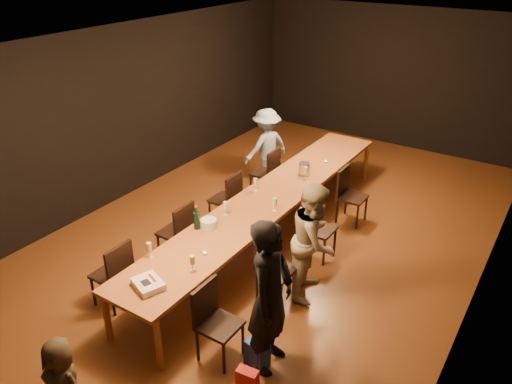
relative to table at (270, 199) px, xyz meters
The scene contains 30 objects.
ground 0.70m from the table, ahead, with size 10.00×10.00×0.00m, color #3F1E0F.
room_shell 1.38m from the table, ahead, with size 6.04×10.04×3.02m.
table is the anchor object (origin of this frame).
chair_right_0 2.56m from the table, 70.50° to the right, with size 0.42×0.42×0.93m, color black, non-canonical shape.
chair_right_1 1.49m from the table, 54.69° to the right, with size 0.42×0.42×0.93m, color black, non-canonical shape.
chair_right_2 0.88m from the table, ahead, with size 0.42×0.42×0.93m, color black, non-canonical shape.
chair_right_3 1.49m from the table, 54.69° to the left, with size 0.42×0.42×0.93m, color black, non-canonical shape.
chair_left_0 2.56m from the table, 109.50° to the right, with size 0.42×0.42×0.93m, color black, non-canonical shape.
chair_left_1 1.49m from the table, 125.31° to the right, with size 0.42×0.42×0.93m, color black, non-canonical shape.
chair_left_2 0.88m from the table, behind, with size 0.42×0.42×0.93m, color black, non-canonical shape.
chair_left_3 1.49m from the table, 125.31° to the left, with size 0.42×0.42×0.93m, color black, non-canonical shape.
woman_birthday 2.56m from the table, 58.04° to the right, with size 0.66×0.43×1.80m, color black.
woman_tan 1.40m from the table, 34.32° to the right, with size 0.77×0.60×1.59m, color #B6AB89.
man_blue 2.08m from the table, 123.49° to the left, with size 0.94×0.54×1.45m, color #81A0C7.
child 3.89m from the table, 87.76° to the right, with size 0.50×0.33×1.03m, color #3C2F21.
gift_bag_red 3.01m from the table, 62.53° to the right, with size 0.23×0.12×0.27m, color red.
gift_bag_blue 2.66m from the table, 61.07° to the right, with size 0.25×0.17×0.32m, color #284BB0.
birthday_cake 2.60m from the table, 89.56° to the right, with size 0.42×0.38×0.08m.
plate_stack 1.24m from the table, 99.69° to the right, with size 0.22×0.22×0.12m, color white.
champagne_bottle 1.38m from the table, 103.90° to the right, with size 0.09×0.09×0.37m, color black, non-canonical shape.
ice_bucket 0.98m from the table, 86.28° to the left, with size 0.19×0.19×0.21m, color #A8A9AC.
wineglass_0 2.20m from the table, 99.80° to the right, with size 0.06×0.06×0.21m, color beige, non-canonical shape.
wineglass_1 2.11m from the table, 83.52° to the right, with size 0.06×0.06×0.21m, color beige, non-canonical shape.
wineglass_2 0.86m from the table, 104.97° to the right, with size 0.06×0.06×0.21m, color silver, non-canonical shape.
wineglass_3 0.48m from the table, 49.40° to the right, with size 0.06×0.06×0.21m, color beige, non-canonical shape.
wineglass_4 0.32m from the table, behind, with size 0.06×0.06×0.21m, color silver, non-canonical shape.
wineglass_5 0.87m from the table, 79.59° to the left, with size 0.06×0.06×0.21m, color silver, non-canonical shape.
tealight_near 1.76m from the table, 85.10° to the right, with size 0.05×0.05×0.03m, color #B2B7B2.
tealight_mid 0.18m from the table, 28.95° to the right, with size 0.05×0.05×0.03m, color #B2B7B2.
tealight_far 1.61m from the table, 84.64° to the left, with size 0.05×0.05×0.03m, color #B2B7B2.
Camera 1 is at (3.47, -5.68, 4.23)m, focal length 35.00 mm.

